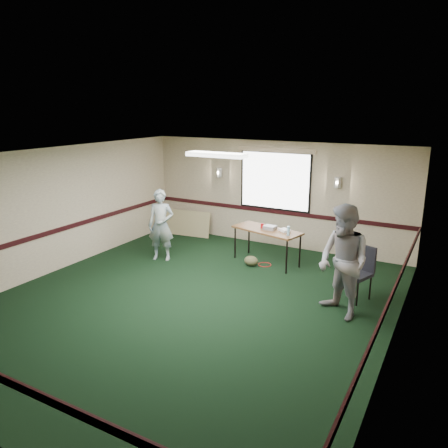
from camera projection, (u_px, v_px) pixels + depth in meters
The scene contains 13 objects.
ground at pixel (190, 302), 8.15m from camera, with size 8.00×8.00×0.00m, color black.
room_shell at pixel (242, 199), 9.53m from camera, with size 8.00×8.02×8.00m.
folding_table at pixel (267, 232), 10.00m from camera, with size 1.72×1.02×0.81m.
projector at pixel (270, 228), 9.95m from camera, with size 0.27×0.22×0.09m, color gray.
game_console at pixel (285, 230), 9.81m from camera, with size 0.22×0.18×0.06m, color white.
red_cup at pixel (262, 226), 10.07m from camera, with size 0.07×0.07×0.11m, color #AB0B0F.
water_bottle at pixel (288, 231), 9.47m from camera, with size 0.06×0.06×0.21m, color #8CC6E5.
duffel_bag at pixel (251, 261), 9.96m from camera, with size 0.33×0.25×0.23m, color brown.
cable_coil at pixel (265, 265), 10.04m from camera, with size 0.30×0.30×0.02m, color red.
folded_table at pixel (187, 223), 12.25m from camera, with size 1.38×0.06×0.71m, color tan.
conference_chair at pixel (359, 268), 8.19m from camera, with size 0.65×0.66×1.02m.
person_left at pixel (161, 225), 10.20m from camera, with size 0.61×0.40×1.68m, color #3A5A80.
person_right at pixel (343, 262), 7.38m from camera, with size 0.96×0.75×1.97m, color #7998BD.
Camera 1 is at (4.17, -6.25, 3.55)m, focal length 35.00 mm.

